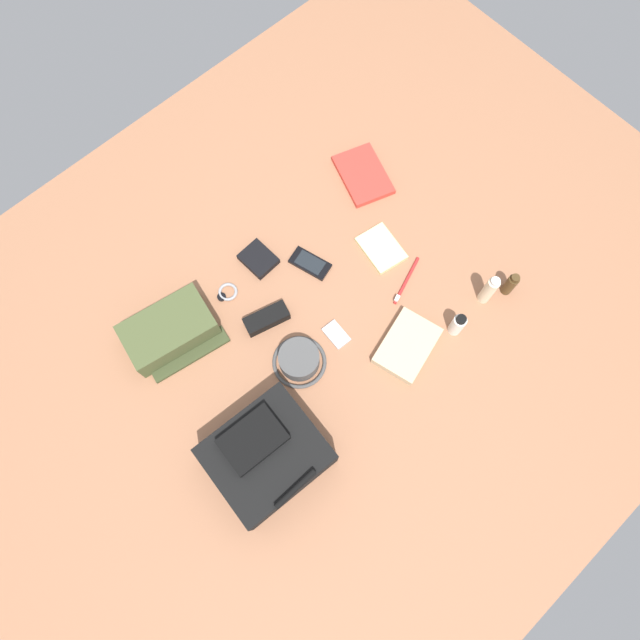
% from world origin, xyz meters
% --- Properties ---
extents(ground_plane, '(2.64, 2.02, 0.02)m').
position_xyz_m(ground_plane, '(0.00, 0.00, -0.01)').
color(ground_plane, '#9D6748').
rests_on(ground_plane, ground).
extents(backpack, '(0.32, 0.28, 0.16)m').
position_xyz_m(backpack, '(0.39, 0.20, 0.07)').
color(backpack, black).
rests_on(backpack, ground_plane).
extents(toiletry_pouch, '(0.29, 0.24, 0.09)m').
position_xyz_m(toiletry_pouch, '(0.36, -0.28, 0.04)').
color(toiletry_pouch, '#47512D').
rests_on(toiletry_pouch, ground_plane).
extents(bucket_hat, '(0.17, 0.17, 0.07)m').
position_xyz_m(bucket_hat, '(0.13, 0.05, 0.03)').
color(bucket_hat, '#4C4C4C').
rests_on(bucket_hat, ground_plane).
extents(cologne_bottle, '(0.03, 0.03, 0.11)m').
position_xyz_m(cologne_bottle, '(-0.51, 0.32, 0.05)').
color(cologne_bottle, '#473319').
rests_on(cologne_bottle, ground_plane).
extents(lotion_bottle, '(0.04, 0.04, 0.14)m').
position_xyz_m(lotion_bottle, '(-0.44, 0.29, 0.07)').
color(lotion_bottle, beige).
rests_on(lotion_bottle, ground_plane).
extents(toothpaste_tube, '(0.04, 0.04, 0.11)m').
position_xyz_m(toothpaste_tube, '(-0.30, 0.30, 0.05)').
color(toothpaste_tube, white).
rests_on(toothpaste_tube, ground_plane).
extents(paperback_novel, '(0.21, 0.25, 0.02)m').
position_xyz_m(paperback_novel, '(-0.47, -0.29, 0.01)').
color(paperback_novel, red).
rests_on(paperback_novel, ground_plane).
extents(cell_phone, '(0.10, 0.14, 0.01)m').
position_xyz_m(cell_phone, '(-0.12, -0.17, 0.01)').
color(cell_phone, black).
rests_on(cell_phone, ground_plane).
extents(media_player, '(0.06, 0.09, 0.01)m').
position_xyz_m(media_player, '(-0.01, 0.06, 0.01)').
color(media_player, '#B7B7BC').
rests_on(media_player, ground_plane).
extents(wristwatch, '(0.07, 0.06, 0.01)m').
position_xyz_m(wristwatch, '(0.15, -0.28, 0.01)').
color(wristwatch, '#99999E').
rests_on(wristwatch, ground_plane).
extents(toothbrush, '(0.17, 0.07, 0.02)m').
position_xyz_m(toothbrush, '(-0.29, 0.08, 0.01)').
color(toothbrush, red).
rests_on(toothbrush, ground_plane).
extents(wallet, '(0.10, 0.11, 0.02)m').
position_xyz_m(wallet, '(-0.00, -0.30, 0.01)').
color(wallet, black).
rests_on(wallet, ground_plane).
extents(notepad, '(0.13, 0.17, 0.02)m').
position_xyz_m(notepad, '(-0.32, -0.06, 0.01)').
color(notepad, beige).
rests_on(notepad, ground_plane).
extents(folded_towel, '(0.23, 0.19, 0.04)m').
position_xyz_m(folded_towel, '(-0.15, 0.24, 0.02)').
color(folded_towel, '#C6B289').
rests_on(folded_towel, ground_plane).
extents(sunglasses_case, '(0.15, 0.09, 0.04)m').
position_xyz_m(sunglasses_case, '(0.12, -0.12, 0.02)').
color(sunglasses_case, black).
rests_on(sunglasses_case, ground_plane).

